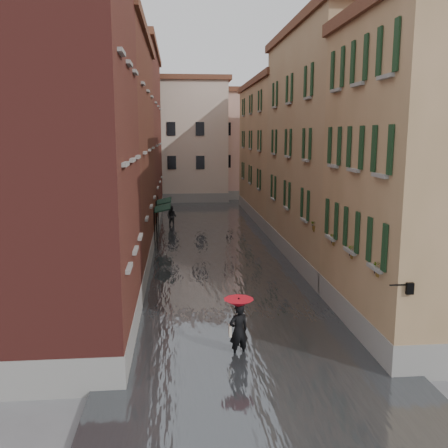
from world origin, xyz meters
name	(u,v)px	position (x,y,z in m)	size (l,w,h in m)	color
ground	(238,316)	(0.00, 0.00, 0.00)	(120.00, 120.00, 0.00)	#5F5F62
floodwater	(215,245)	(0.00, 13.00, 0.10)	(10.00, 60.00, 0.20)	#494D51
building_left_near	(41,163)	(-7.00, -2.00, 6.50)	(6.00, 8.00, 13.00)	maroon
building_left_mid	(94,156)	(-7.00, 9.00, 6.25)	(6.00, 14.00, 12.50)	#572E1B
building_left_far	(123,140)	(-7.00, 24.00, 7.00)	(6.00, 16.00, 14.00)	maroon
building_right_near	(434,181)	(7.00, -2.00, 5.75)	(6.00, 8.00, 11.50)	olive
building_right_mid	(339,151)	(7.00, 9.00, 6.50)	(6.00, 14.00, 13.00)	#A08661
building_right_far	(285,154)	(7.00, 24.00, 5.75)	(6.00, 16.00, 11.50)	olive
building_end_cream	(172,143)	(-3.00, 38.00, 6.50)	(12.00, 9.00, 13.00)	beige
building_end_pink	(248,146)	(6.00, 40.00, 6.00)	(10.00, 9.00, 12.00)	#CD9B90
awning_near	(162,209)	(-3.49, 13.97, 2.46)	(1.09, 2.86, 2.80)	black
awning_far	(163,202)	(-3.49, 17.47, 2.46)	(1.09, 2.78, 2.80)	black
wall_lantern	(408,288)	(4.33, -6.00, 3.01)	(0.71, 0.22, 0.35)	black
window_planters	(344,236)	(4.12, -0.83, 3.51)	(0.59, 8.49, 0.84)	brown
pedestrian_main	(238,322)	(-0.44, -3.80, 1.26)	(1.02, 1.02, 2.06)	black
pedestrian_far	(172,217)	(-2.93, 20.43, 0.88)	(0.86, 0.67, 1.77)	black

